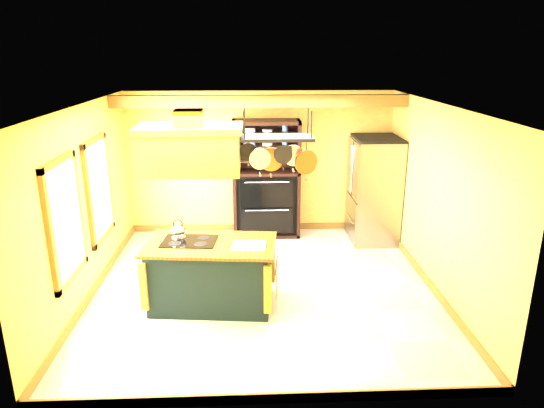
{
  "coord_description": "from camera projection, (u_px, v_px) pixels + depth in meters",
  "views": [
    {
      "loc": [
        -0.17,
        -6.53,
        3.4
      ],
      "look_at": [
        0.13,
        0.3,
        1.23
      ],
      "focal_mm": 32.0,
      "sensor_mm": 36.0,
      "label": 1
    }
  ],
  "objects": [
    {
      "name": "ceiling_beam",
      "position": [
        260.0,
        101.0,
        8.09
      ],
      "size": [
        5.0,
        0.15,
        0.2
      ],
      "primitive_type": "cube",
      "color": "olive",
      "rests_on": "ceiling"
    },
    {
      "name": "window_near",
      "position": [
        66.0,
        220.0,
        5.97
      ],
      "size": [
        0.06,
        1.06,
        1.56
      ],
      "color": "olive",
      "rests_on": "wall_left"
    },
    {
      "name": "wall_front",
      "position": [
        271.0,
        283.0,
        4.47
      ],
      "size": [
        5.0,
        0.02,
        2.7
      ],
      "primitive_type": "cube",
      "color": "#E6C454",
      "rests_on": "floor"
    },
    {
      "name": "floor_register",
      "position": [
        156.0,
        297.0,
        6.97
      ],
      "size": [
        0.3,
        0.21,
        0.01
      ],
      "primitive_type": "cube",
      "rotation": [
        0.0,
        0.0,
        -0.35
      ],
      "color": "black",
      "rests_on": "floor"
    },
    {
      "name": "range_hood",
      "position": [
        190.0,
        147.0,
        6.12
      ],
      "size": [
        1.32,
        0.75,
        0.8
      ],
      "color": "gold",
      "rests_on": "ceiling"
    },
    {
      "name": "wall_left",
      "position": [
        84.0,
        205.0,
        6.75
      ],
      "size": [
        0.02,
        5.0,
        2.7
      ],
      "primitive_type": "cube",
      "color": "#E6C454",
      "rests_on": "floor"
    },
    {
      "name": "window_far",
      "position": [
        99.0,
        189.0,
        7.3
      ],
      "size": [
        0.06,
        1.06,
        1.56
      ],
      "color": "olive",
      "rests_on": "wall_left"
    },
    {
      "name": "refrigerator",
      "position": [
        374.0,
        192.0,
        8.88
      ],
      "size": [
        0.82,
        0.97,
        1.9
      ],
      "color": "gray",
      "rests_on": "floor"
    },
    {
      "name": "wall_back",
      "position": [
        260.0,
        163.0,
        9.23
      ],
      "size": [
        5.0,
        0.02,
        2.7
      ],
      "primitive_type": "cube",
      "color": "#E6C454",
      "rests_on": "floor"
    },
    {
      "name": "hutch",
      "position": [
        266.0,
        191.0,
        9.16
      ],
      "size": [
        1.24,
        0.57,
        2.2
      ],
      "color": "black",
      "rests_on": "floor"
    },
    {
      "name": "ceiling",
      "position": [
        263.0,
        106.0,
        6.44
      ],
      "size": [
        5.0,
        5.0,
        0.0
      ],
      "primitive_type": "plane",
      "rotation": [
        3.14,
        0.0,
        0.0
      ],
      "color": "white",
      "rests_on": "wall_back"
    },
    {
      "name": "floor",
      "position": [
        264.0,
        288.0,
        7.26
      ],
      "size": [
        5.0,
        5.0,
        0.0
      ],
      "primitive_type": "plane",
      "color": "beige",
      "rests_on": "ground"
    },
    {
      "name": "wall_right",
      "position": [
        437.0,
        200.0,
        6.96
      ],
      "size": [
        0.02,
        5.0,
        2.7
      ],
      "primitive_type": "cube",
      "color": "#E6C454",
      "rests_on": "floor"
    },
    {
      "name": "pot_rack",
      "position": [
        278.0,
        147.0,
        6.17
      ],
      "size": [
        1.01,
        0.46,
        0.81
      ],
      "color": "black",
      "rests_on": "ceiling"
    },
    {
      "name": "kitchen_island",
      "position": [
        211.0,
        274.0,
        6.66
      ],
      "size": [
        1.84,
        1.14,
        1.11
      ],
      "rotation": [
        0.0,
        0.0,
        -0.1
      ],
      "color": "black",
      "rests_on": "floor"
    }
  ]
}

